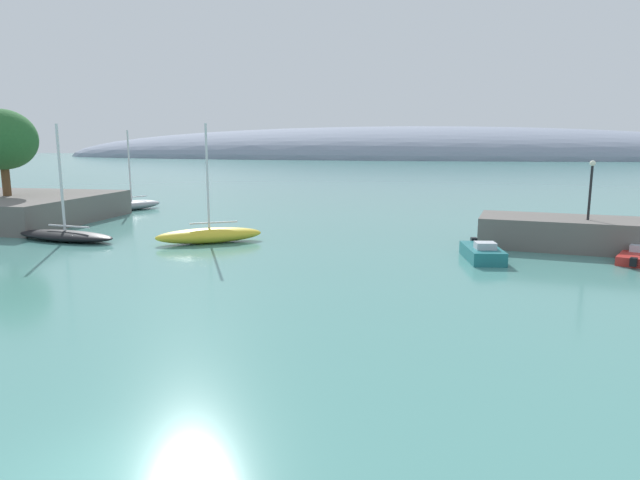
{
  "coord_description": "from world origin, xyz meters",
  "views": [
    {
      "loc": [
        6.41,
        -9.41,
        6.97
      ],
      "look_at": [
        0.35,
        21.34,
        1.36
      ],
      "focal_mm": 30.82,
      "sensor_mm": 36.0,
      "label": 1
    }
  ],
  "objects": [
    {
      "name": "motorboat_teal_alongside_breakwater",
      "position": [
        9.73,
        24.06,
        0.44
      ],
      "size": [
        2.47,
        4.72,
        1.19
      ],
      "rotation": [
        0.0,
        0.0,
        4.86
      ],
      "color": "#1E6B70",
      "rests_on": "water"
    },
    {
      "name": "motorboat_red_foreground",
      "position": [
        18.77,
        25.25,
        0.31
      ],
      "size": [
        3.45,
        4.46,
        0.92
      ],
      "rotation": [
        0.0,
        0.0,
        1.12
      ],
      "color": "red",
      "rests_on": "water"
    },
    {
      "name": "harbor_lamp_post",
      "position": [
        16.62,
        28.38,
        4.4
      ],
      "size": [
        0.36,
        0.36,
        3.81
      ],
      "color": "black",
      "rests_on": "breakwater_rocks"
    },
    {
      "name": "sailboat_grey_near_shore",
      "position": [
        -23.9,
        42.68,
        0.55
      ],
      "size": [
        5.3,
        6.63,
        8.15
      ],
      "rotation": [
        0.0,
        0.0,
        4.15
      ],
      "color": "gray",
      "rests_on": "water"
    },
    {
      "name": "tree_clump_shore",
      "position": [
        -29.92,
        32.57,
        7.17
      ],
      "size": [
        5.78,
        5.78,
        7.49
      ],
      "color": "brown",
      "rests_on": "shore_outcrop"
    },
    {
      "name": "sailboat_black_outer_mooring",
      "position": [
        -18.96,
        25.02,
        0.44
      ],
      "size": [
        8.44,
        3.6,
        8.22
      ],
      "rotation": [
        0.0,
        0.0,
        2.98
      ],
      "color": "black",
      "rests_on": "water"
    },
    {
      "name": "shore_outcrop",
      "position": [
        -30.98,
        32.73,
        1.15
      ],
      "size": [
        17.08,
        14.76,
        2.3
      ],
      "primitive_type": "cube",
      "color": "#66605B",
      "rests_on": "ground"
    },
    {
      "name": "water",
      "position": [
        0.0,
        0.0,
        0.0
      ],
      "size": [
        600.0,
        600.0,
        0.0
      ],
      "primitive_type": "plane",
      "color": "teal",
      "rests_on": "ground"
    },
    {
      "name": "distant_ridge",
      "position": [
        -5.85,
        243.24,
        0.0
      ],
      "size": [
        327.27,
        86.74,
        27.59
      ],
      "primitive_type": "ellipsoid",
      "color": "gray",
      "rests_on": "ground"
    },
    {
      "name": "sailboat_yellow_mid_mooring",
      "position": [
        -8.5,
        26.22,
        0.58
      ],
      "size": [
        7.31,
        5.44,
        8.21
      ],
      "rotation": [
        0.0,
        0.0,
        3.68
      ],
      "color": "yellow",
      "rests_on": "water"
    }
  ]
}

